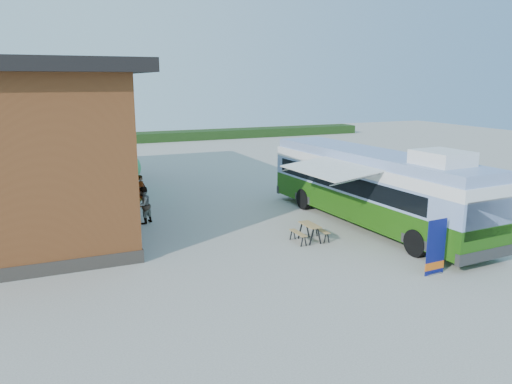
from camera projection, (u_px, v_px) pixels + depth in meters
name	position (u px, v px, depth m)	size (l,w,h in m)	color
ground	(295.00, 241.00, 21.34)	(100.00, 100.00, 0.00)	#BCB7AD
barn	(23.00, 143.00, 25.44)	(9.60, 21.20, 7.50)	brown
hedge	(204.00, 135.00, 58.36)	(40.00, 3.00, 1.00)	#264419
bus	(372.00, 185.00, 23.37)	(3.53, 13.31, 4.05)	#2A6010
awning	(335.00, 168.00, 22.01)	(3.09, 4.68, 0.54)	white
banner	(436.00, 252.00, 17.50)	(0.88, 0.21, 2.02)	#0B125A
picnic_table	(310.00, 229.00, 21.17)	(1.35, 1.20, 0.77)	#A98650
person_a	(141.00, 191.00, 27.04)	(0.63, 0.42, 1.73)	#999999
person_b	(143.00, 205.00, 23.79)	(0.88, 0.68, 1.80)	#999999
slurry_tanker	(118.00, 175.00, 28.94)	(3.37, 6.09, 2.37)	green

